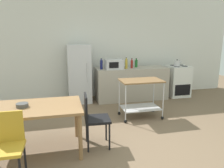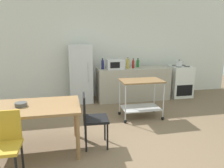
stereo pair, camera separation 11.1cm
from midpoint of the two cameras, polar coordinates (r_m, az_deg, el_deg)
name	(u,v)px [view 1 (the left image)]	position (r m, az deg, el deg)	size (l,w,h in m)	color
ground_plane	(129,147)	(3.76, 3.50, -16.07)	(12.00, 12.00, 0.00)	brown
back_wall	(96,47)	(6.43, -4.67, 9.58)	(8.40, 0.12, 2.90)	silver
kitchen_counter	(132,84)	(6.20, 4.61, 0.10)	(2.00, 0.64, 0.90)	#A89E8E
dining_table	(32,112)	(3.58, -21.05, -6.76)	(1.50, 0.90, 0.75)	olive
chair_mustard	(7,143)	(3.07, -26.67, -13.67)	(0.40, 0.40, 0.89)	gold
chair_black	(93,117)	(3.59, -5.79, -8.48)	(0.42, 0.42, 0.89)	black
stove_oven	(178,81)	(6.79, 16.28, 0.78)	(0.60, 0.61, 0.92)	white
refrigerator	(79,74)	(5.95, -9.06, 2.64)	(0.60, 0.63, 1.55)	silver
kitchen_cart	(141,92)	(4.83, 6.86, -2.15)	(0.91, 0.57, 0.85)	brown
bottle_vinegar	(101,65)	(5.84, -3.34, 5.09)	(0.07, 0.07, 0.29)	navy
microwave	(114,64)	(5.87, -0.06, 5.18)	(0.46, 0.35, 0.26)	silver
bottle_soy_sauce	(126,64)	(5.95, 3.21, 5.28)	(0.07, 0.07, 0.30)	gold
bottle_hot_sauce	(132,64)	(6.04, 4.65, 5.22)	(0.06, 0.06, 0.27)	maroon
bottle_soda	(136,63)	(6.23, 5.81, 5.35)	(0.08, 0.08, 0.25)	#1E6628
fruit_bowl	(22,105)	(3.58, -23.18, -5.10)	(0.18, 0.18, 0.06)	#4C4C4C
kettle	(177,63)	(6.56, 16.10, 5.24)	(0.24, 0.17, 0.19)	silver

